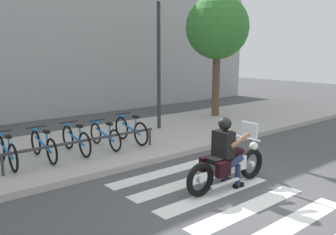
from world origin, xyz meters
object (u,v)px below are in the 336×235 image
at_px(bicycle_0, 6,152).
at_px(bike_rack, 86,142).
at_px(bicycle_2, 76,140).
at_px(motorcycle, 228,165).
at_px(bicycle_1, 43,146).
at_px(street_lamp, 159,51).
at_px(bicycle_3, 105,136).
at_px(rider, 226,147).
at_px(bicycle_4, 131,130).
at_px(tree_near_rack, 217,28).

bearing_deg(bicycle_0, bike_rack, -18.38).
relative_size(bicycle_0, bicycle_2, 0.98).
height_order(motorcycle, bicycle_0, motorcycle).
bearing_deg(bicycle_1, bicycle_0, -179.96).
bearing_deg(street_lamp, bike_rack, -155.92).
bearing_deg(bicycle_3, bicycle_1, -179.97).
relative_size(bicycle_0, bicycle_1, 0.96).
relative_size(rider, bicycle_4, 0.88).
height_order(motorcycle, bicycle_2, motorcycle).
xyz_separation_m(bicycle_0, bicycle_1, (0.83, 0.00, -0.01)).
relative_size(bicycle_1, tree_near_rack, 0.34).
distance_m(bicycle_4, street_lamp, 3.02).
distance_m(rider, bicycle_3, 3.78).
bearing_deg(street_lamp, tree_near_rack, 7.12).
bearing_deg(bicycle_4, bike_rack, -161.64).
bearing_deg(bicycle_3, tree_near_rack, 13.46).
relative_size(bicycle_4, tree_near_rack, 0.34).
bearing_deg(street_lamp, rider, -113.58).
bearing_deg(rider, bicycle_4, 86.23).
bearing_deg(motorcycle, bike_rack, 115.35).
distance_m(bicycle_3, street_lamp, 3.61).
bearing_deg(tree_near_rack, bike_rack, -163.69).
xyz_separation_m(rider, bicycle_3, (-0.59, 3.71, -0.36)).
bearing_deg(bicycle_0, bicycle_4, -0.01).
distance_m(bicycle_1, bicycle_2, 0.83).
relative_size(motorcycle, tree_near_rack, 0.45).
bearing_deg(bicycle_3, rider, -80.99).
bearing_deg(motorcycle, bicycle_4, 87.41).
distance_m(bicycle_3, tree_near_rack, 6.76).
distance_m(rider, street_lamp, 5.48).
distance_m(bicycle_2, street_lamp, 4.25).
height_order(rider, bicycle_1, rider).
distance_m(motorcycle, bicycle_4, 3.72).
relative_size(motorcycle, bicycle_1, 1.32).
height_order(bicycle_0, street_lamp, street_lamp).
bearing_deg(street_lamp, bicycle_0, -168.99).
height_order(bicycle_3, bicycle_4, bicycle_4).
bearing_deg(street_lamp, bicycle_3, -159.30).
distance_m(bicycle_0, bicycle_3, 2.50).
height_order(bicycle_1, bike_rack, bicycle_1).
bearing_deg(tree_near_rack, bicycle_4, -164.39).
xyz_separation_m(street_lamp, tree_near_rack, (3.20, 0.40, 0.85)).
xyz_separation_m(motorcycle, bicycle_1, (-2.33, 3.72, 0.03)).
distance_m(motorcycle, street_lamp, 5.59).
relative_size(motorcycle, bike_rack, 0.56).
relative_size(motorcycle, bicycle_0, 1.37).
bearing_deg(bicycle_0, motorcycle, -49.58).
bearing_deg(bicycle_3, street_lamp, 20.70).
xyz_separation_m(bicycle_1, street_lamp, (4.31, 1.00, 2.22)).
bearing_deg(tree_near_rack, motorcycle, -135.37).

